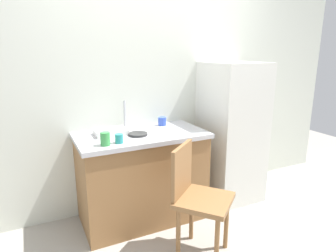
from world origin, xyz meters
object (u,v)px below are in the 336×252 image
(refrigerator, at_px, (231,132))
(hotplate, at_px, (138,134))
(cup_teal, at_px, (119,139))
(cup_blue, at_px, (162,121))
(cup_green, at_px, (105,139))
(chair, at_px, (197,195))
(dish_tray, at_px, (111,132))

(refrigerator, height_order, hotplate, refrigerator)
(hotplate, distance_m, cup_teal, 0.26)
(cup_blue, bearing_deg, cup_teal, -146.23)
(hotplate, distance_m, cup_green, 0.37)
(chair, height_order, cup_blue, cup_blue)
(refrigerator, xyz_separation_m, hotplate, (-1.08, -0.06, 0.13))
(cup_green, distance_m, cup_teal, 0.12)
(cup_green, xyz_separation_m, cup_blue, (0.67, 0.38, -0.01))
(chair, relative_size, cup_green, 8.25)
(hotplate, relative_size, cup_blue, 2.07)
(refrigerator, height_order, cup_teal, refrigerator)
(refrigerator, distance_m, cup_teal, 1.32)
(refrigerator, distance_m, cup_blue, 0.77)
(dish_tray, relative_size, cup_teal, 3.79)
(refrigerator, bearing_deg, cup_teal, -171.12)
(cup_teal, distance_m, cup_blue, 0.67)
(chair, distance_m, dish_tray, 0.95)
(refrigerator, distance_m, dish_tray, 1.30)
(refrigerator, distance_m, chair, 1.10)
(chair, height_order, cup_green, cup_green)
(hotplate, height_order, cup_green, cup_green)
(cup_green, height_order, cup_blue, cup_green)
(refrigerator, bearing_deg, cup_green, -171.44)
(cup_green, bearing_deg, refrigerator, 8.56)
(chair, bearing_deg, cup_blue, 43.11)
(hotplate, xyz_separation_m, cup_green, (-0.33, -0.15, 0.04))
(hotplate, bearing_deg, dish_tray, 148.45)
(chair, relative_size, hotplate, 5.24)
(refrigerator, relative_size, dish_tray, 5.24)
(cup_blue, bearing_deg, refrigerator, -13.17)
(cup_green, bearing_deg, chair, -38.72)
(dish_tray, height_order, cup_green, cup_green)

